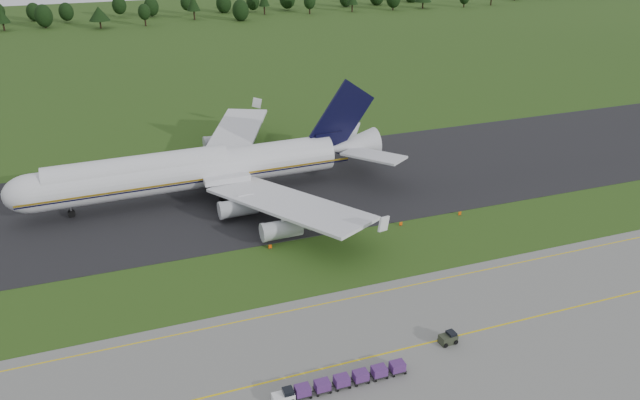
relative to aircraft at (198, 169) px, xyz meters
name	(u,v)px	position (x,y,z in m)	size (l,w,h in m)	color
ground	(297,267)	(8.91, -29.33, -5.44)	(600.00, 600.00, 0.00)	#274514
taxiway	(250,192)	(8.91, -1.33, -5.40)	(300.00, 40.00, 0.08)	black
apron_markings	(373,389)	(8.91, -56.31, -5.38)	(300.00, 30.20, 0.01)	yellow
tree_line	(109,12)	(-5.71, 191.65, 0.40)	(524.24, 21.12, 11.14)	black
aircraft	(198,169)	(0.00, 0.00, 0.00)	(67.54, 66.14, 19.05)	silver
baggage_train	(339,382)	(5.50, -54.75, -4.64)	(15.52, 1.41, 1.35)	white
utility_cart	(448,339)	(20.64, -52.11, -4.82)	(2.20, 1.47, 1.15)	#2A3021
edge_markers	(370,229)	(23.55, -22.55, -5.17)	(34.11, 0.30, 0.60)	#F34D07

